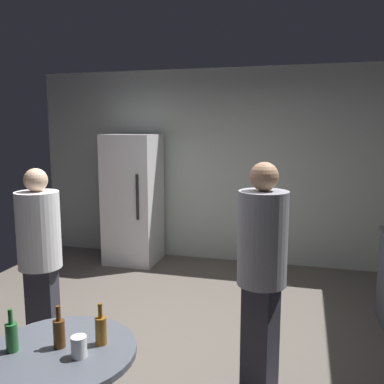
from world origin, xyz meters
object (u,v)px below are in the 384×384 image
(beer_bottle_green, at_px, (12,336))
(person_in_white_shirt, at_px, (40,250))
(refrigerator, at_px, (133,199))
(person_in_gray_shirt, at_px, (262,262))
(foreground_table, at_px, (61,368))
(beer_bottle_amber, at_px, (101,329))
(plastic_cup_white, at_px, (79,347))
(beer_bottle_brown, at_px, (59,332))

(beer_bottle_green, relative_size, person_in_white_shirt, 0.15)
(refrigerator, xyz_separation_m, person_in_gray_shirt, (2.05, -2.56, 0.07))
(foreground_table, xyz_separation_m, person_in_white_shirt, (-0.82, 1.01, 0.29))
(foreground_table, height_order, beer_bottle_amber, beer_bottle_amber)
(foreground_table, bearing_deg, refrigerator, 107.30)
(foreground_table, distance_m, plastic_cup_white, 0.21)
(beer_bottle_brown, distance_m, person_in_gray_shirt, 1.38)
(refrigerator, distance_m, beer_bottle_green, 3.74)
(foreground_table, relative_size, person_in_gray_shirt, 0.48)
(beer_bottle_amber, bearing_deg, beer_bottle_green, -155.72)
(beer_bottle_brown, xyz_separation_m, plastic_cup_white, (0.15, -0.06, -0.03))
(plastic_cup_white, distance_m, person_in_gray_shirt, 1.33)
(refrigerator, relative_size, foreground_table, 2.25)
(foreground_table, bearing_deg, beer_bottle_amber, 31.46)
(person_in_gray_shirt, bearing_deg, person_in_white_shirt, -64.05)
(refrigerator, height_order, person_in_gray_shirt, refrigerator)
(refrigerator, height_order, foreground_table, refrigerator)
(foreground_table, xyz_separation_m, beer_bottle_green, (-0.23, -0.08, 0.19))
(plastic_cup_white, relative_size, person_in_gray_shirt, 0.07)
(refrigerator, distance_m, person_in_gray_shirt, 3.28)
(plastic_cup_white, height_order, person_in_white_shirt, person_in_white_shirt)
(plastic_cup_white, bearing_deg, foreground_table, 165.44)
(beer_bottle_amber, relative_size, beer_bottle_green, 1.00)
(beer_bottle_amber, xyz_separation_m, plastic_cup_white, (-0.05, -0.15, -0.03))
(foreground_table, bearing_deg, beer_bottle_green, -161.99)
(beer_bottle_amber, bearing_deg, person_in_white_shirt, 138.15)
(foreground_table, height_order, person_in_gray_shirt, person_in_gray_shirt)
(beer_bottle_brown, height_order, person_in_gray_shirt, person_in_gray_shirt)
(beer_bottle_green, bearing_deg, refrigerator, 103.56)
(beer_bottle_amber, height_order, plastic_cup_white, beer_bottle_amber)
(beer_bottle_amber, xyz_separation_m, person_in_white_shirt, (-1.00, 0.90, 0.10))
(beer_bottle_green, relative_size, person_in_gray_shirt, 0.14)
(plastic_cup_white, height_order, person_in_gray_shirt, person_in_gray_shirt)
(beer_bottle_green, xyz_separation_m, person_in_gray_shirt, (1.18, 1.07, 0.16))
(plastic_cup_white, bearing_deg, person_in_gray_shirt, 51.81)
(beer_bottle_brown, bearing_deg, beer_bottle_green, -155.33)
(foreground_table, xyz_separation_m, beer_bottle_brown, (-0.02, 0.02, 0.19))
(beer_bottle_green, bearing_deg, foreground_table, 18.01)
(person_in_white_shirt, bearing_deg, person_in_gray_shirt, 81.35)
(refrigerator, xyz_separation_m, beer_bottle_brown, (1.09, -3.54, -0.08))
(beer_bottle_brown, bearing_deg, refrigerator, 107.16)
(beer_bottle_amber, bearing_deg, refrigerator, 110.51)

